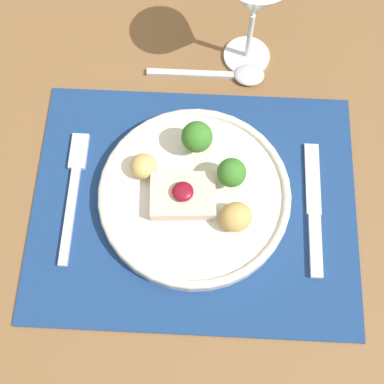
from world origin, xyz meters
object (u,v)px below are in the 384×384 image
spoon (233,75)px  wine_glass_near (255,0)px  fork (74,187)px  knife (314,217)px  dinner_plate (193,192)px

spoon → wine_glass_near: 0.13m
fork → knife: knife is taller
dinner_plate → fork: dinner_plate is taller
knife → wine_glass_near: wine_glass_near is taller
dinner_plate → spoon: 0.21m
dinner_plate → knife: bearing=-8.3°
fork → wine_glass_near: (0.24, 0.23, 0.12)m
knife → wine_glass_near: (-0.09, 0.26, 0.12)m
knife → spoon: spoon is taller
fork → spoon: spoon is taller
knife → fork: bearing=174.5°
knife → spoon: 0.25m
fork → knife: size_ratio=1.00×
knife → spoon: bearing=116.5°
dinner_plate → wine_glass_near: 0.27m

